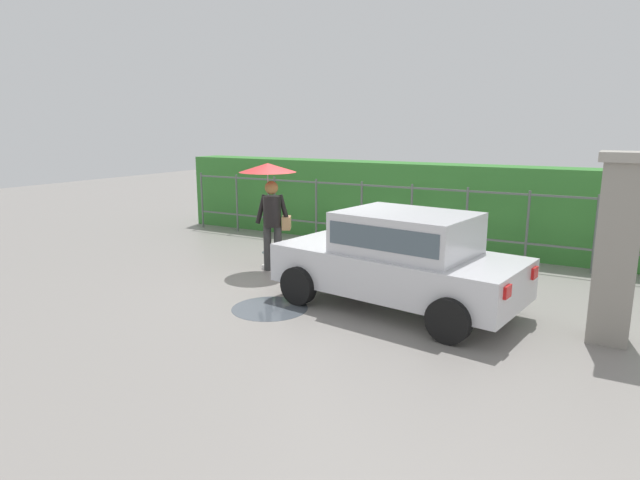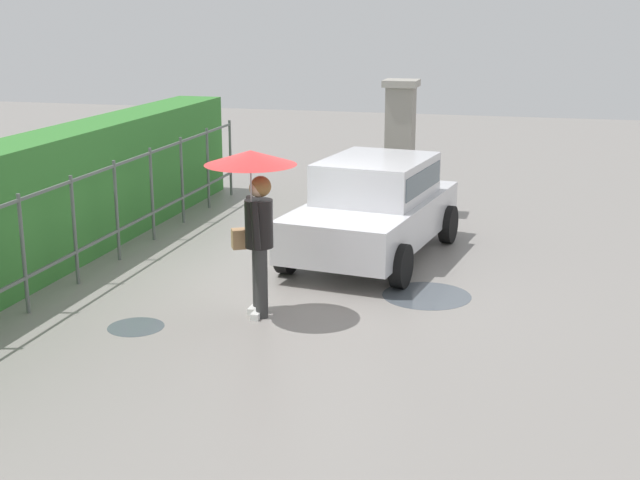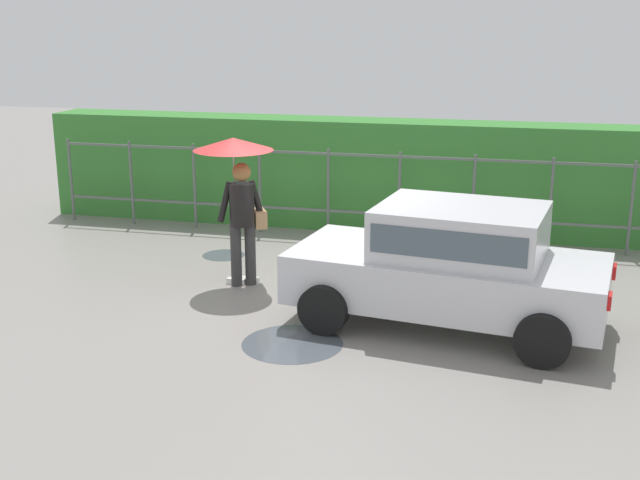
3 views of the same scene
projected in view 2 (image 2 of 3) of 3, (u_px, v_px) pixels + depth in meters
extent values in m
plane|color=gray|center=(292.00, 284.00, 11.85)|extent=(40.00, 40.00, 0.00)
cube|color=silver|center=(373.00, 219.00, 12.99)|extent=(3.89, 2.15, 0.60)
cube|color=silver|center=(377.00, 178.00, 12.97)|extent=(2.08, 1.69, 0.60)
cube|color=#4C5B66|center=(377.00, 177.00, 12.97)|extent=(1.94, 1.69, 0.33)
cylinder|color=black|center=(401.00, 266.00, 11.64)|extent=(0.62, 0.26, 0.60)
cylinder|color=black|center=(287.00, 253.00, 12.27)|extent=(0.62, 0.26, 0.60)
cylinder|color=black|center=(448.00, 224.00, 13.87)|extent=(0.62, 0.26, 0.60)
cylinder|color=black|center=(350.00, 215.00, 14.49)|extent=(0.62, 0.26, 0.60)
cube|color=red|center=(442.00, 189.00, 14.41)|extent=(0.09, 0.21, 0.16)
cube|color=red|center=(379.00, 184.00, 14.82)|extent=(0.09, 0.21, 0.16)
cylinder|color=#333333|center=(262.00, 283.00, 10.47)|extent=(0.15, 0.15, 0.86)
cylinder|color=#333333|center=(259.00, 279.00, 10.66)|extent=(0.15, 0.15, 0.86)
cube|color=white|center=(257.00, 314.00, 10.55)|extent=(0.26, 0.10, 0.08)
cube|color=white|center=(254.00, 309.00, 10.74)|extent=(0.26, 0.10, 0.08)
cylinder|color=black|center=(259.00, 224.00, 10.38)|extent=(0.34, 0.34, 0.58)
sphere|color=#DBAD89|center=(258.00, 188.00, 10.26)|extent=(0.22, 0.22, 0.22)
sphere|color=olive|center=(261.00, 186.00, 10.27)|extent=(0.25, 0.25, 0.25)
cylinder|color=black|center=(256.00, 226.00, 10.14)|extent=(0.24, 0.19, 0.56)
cylinder|color=black|center=(249.00, 217.00, 10.55)|extent=(0.24, 0.19, 0.56)
cylinder|color=#B2B2B7|center=(251.00, 197.00, 10.19)|extent=(0.02, 0.02, 0.77)
cone|color=red|center=(250.00, 157.00, 10.07)|extent=(1.08, 1.08, 0.17)
cube|color=tan|center=(246.00, 238.00, 10.65)|extent=(0.30, 0.37, 0.24)
cube|color=gray|center=(400.00, 152.00, 15.56)|extent=(0.48, 0.48, 2.30)
cube|color=#9E998E|center=(401.00, 83.00, 15.25)|extent=(0.60, 0.60, 0.12)
cylinder|color=#59605B|center=(23.00, 254.00, 10.54)|extent=(0.05, 0.05, 1.50)
cylinder|color=#59605B|center=(75.00, 230.00, 11.67)|extent=(0.05, 0.05, 1.50)
cylinder|color=#59605B|center=(117.00, 211.00, 12.79)|extent=(0.05, 0.05, 1.50)
cylinder|color=#59605B|center=(152.00, 194.00, 13.92)|extent=(0.05, 0.05, 1.50)
cylinder|color=#59605B|center=(182.00, 180.00, 15.05)|extent=(0.05, 0.05, 1.50)
cylinder|color=#59605B|center=(208.00, 168.00, 16.17)|extent=(0.05, 0.05, 1.50)
cylinder|color=#59605B|center=(230.00, 158.00, 17.30)|extent=(0.05, 0.05, 1.50)
cube|color=#59605B|center=(93.00, 173.00, 12.06)|extent=(10.83, 0.03, 0.04)
cube|color=#59605B|center=(98.00, 241.00, 12.31)|extent=(10.83, 0.03, 0.04)
cube|color=#387F33|center=(44.00, 203.00, 12.38)|extent=(11.83, 0.90, 1.90)
cylinder|color=#4C545B|center=(427.00, 296.00, 11.37)|extent=(1.17, 1.17, 0.00)
cylinder|color=#4C545B|center=(136.00, 327.00, 10.25)|extent=(0.67, 0.67, 0.00)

